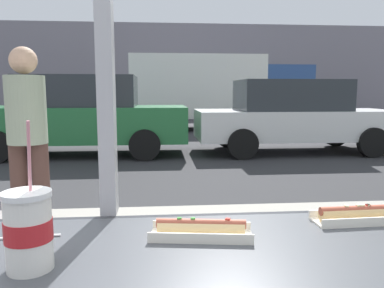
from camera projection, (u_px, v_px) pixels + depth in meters
name	position (u px, v px, depth m)	size (l,w,h in m)	color
ground_plane	(153.00, 150.00, 9.20)	(60.00, 60.00, 0.00)	#2D2D30
sidewalk_strip	(139.00, 269.00, 2.88)	(16.00, 2.80, 0.12)	#9E998E
building_facade_far	(156.00, 71.00, 22.15)	(28.00, 1.20, 5.21)	gray
soda_cup_right	(29.00, 229.00, 0.84)	(0.11, 0.11, 0.33)	silver
hotdog_tray_near	(201.00, 229.00, 1.03)	(0.29, 0.14, 0.05)	silver
hotdog_tray_far	(353.00, 215.00, 1.15)	(0.24, 0.10, 0.05)	silver
loose_straw	(24.00, 237.00, 1.03)	(0.01, 0.01, 0.19)	white
parked_car_green	(80.00, 115.00, 8.38)	(4.65, 1.90, 1.74)	#236B38
parked_car_white	(293.00, 116.00, 8.80)	(4.53, 1.92, 1.65)	silver
box_truck	(217.00, 89.00, 14.35)	(6.57, 2.44, 2.70)	silver
pedestrian	(27.00, 132.00, 3.17)	(0.32, 0.32, 1.63)	#482F29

